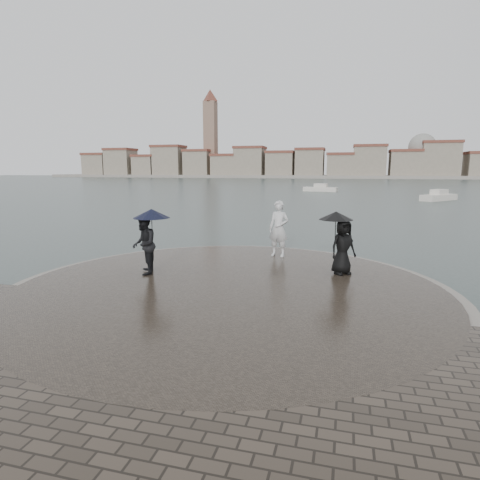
# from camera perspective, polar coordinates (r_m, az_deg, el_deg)

# --- Properties ---
(ground) EXTENTS (400.00, 400.00, 0.00)m
(ground) POSITION_cam_1_polar(r_m,az_deg,el_deg) (8.41, -8.76, -15.43)
(ground) COLOR #2B3835
(ground) RESTS_ON ground
(kerb_ring) EXTENTS (12.50, 12.50, 0.32)m
(kerb_ring) POSITION_cam_1_polar(r_m,az_deg,el_deg) (11.41, -1.69, -7.50)
(kerb_ring) COLOR gray
(kerb_ring) RESTS_ON ground
(quay_tip) EXTENTS (11.90, 11.90, 0.36)m
(quay_tip) POSITION_cam_1_polar(r_m,az_deg,el_deg) (11.41, -1.69, -7.40)
(quay_tip) COLOR #2D261E
(quay_tip) RESTS_ON ground
(statue) EXTENTS (0.86, 0.67, 2.09)m
(statue) POSITION_cam_1_polar(r_m,az_deg,el_deg) (15.03, 5.53, 1.62)
(statue) COLOR silver
(statue) RESTS_ON quay_tip
(visitor_left) EXTENTS (1.34, 1.24, 2.04)m
(visitor_left) POSITION_cam_1_polar(r_m,az_deg,el_deg) (12.71, -13.28, 0.39)
(visitor_left) COLOR black
(visitor_left) RESTS_ON quay_tip
(visitor_right) EXTENTS (1.29, 1.11, 1.95)m
(visitor_right) POSITION_cam_1_polar(r_m,az_deg,el_deg) (12.81, 14.16, 0.26)
(visitor_right) COLOR black
(visitor_right) RESTS_ON quay_tip
(far_skyline) EXTENTS (260.00, 20.00, 37.00)m
(far_skyline) POSITION_cam_1_polar(r_m,az_deg,el_deg) (167.91, 11.89, 10.51)
(far_skyline) COLOR gray
(far_skyline) RESTS_ON ground
(boats) EXTENTS (19.83, 20.12, 1.50)m
(boats) POSITION_cam_1_polar(r_m,az_deg,el_deg) (59.40, 17.94, 6.45)
(boats) COLOR silver
(boats) RESTS_ON ground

